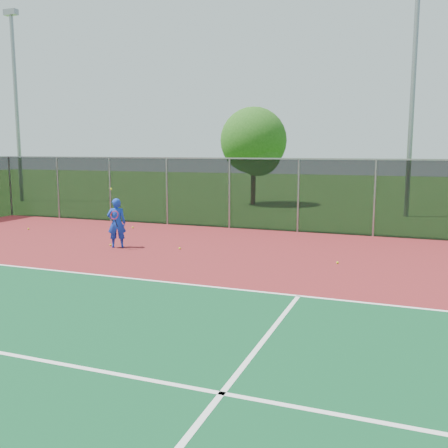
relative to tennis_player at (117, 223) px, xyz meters
name	(u,v)px	position (x,y,z in m)	size (l,w,h in m)	color
ground	(161,329)	(5.16, -6.54, -0.88)	(120.00, 120.00, 0.00)	#295919
court_apron	(203,300)	(5.16, -4.54, -0.87)	(30.00, 20.00, 0.02)	maroon
court_lines	(225,390)	(7.16, -8.42, -0.85)	(22.10, 13.05, 0.00)	white
fence_back	(298,195)	(5.16, 5.46, 0.68)	(30.00, 0.06, 3.03)	black
tennis_player	(117,223)	(0.00, 0.00, 0.00)	(0.75, 0.75, 2.06)	#143AC4
practice_ball_0	(111,245)	(-0.36, 0.13, -0.83)	(0.07, 0.07, 0.07)	#CEE01A
practice_ball_2	(180,248)	(2.18, 0.46, -0.83)	(0.07, 0.07, 0.07)	#CEE01A
practice_ball_4	(133,227)	(-1.72, 3.90, -0.83)	(0.07, 0.07, 0.07)	#CEE01A
practice_ball_5	(338,263)	(7.53, 0.16, -0.83)	(0.07, 0.07, 0.07)	#CEE01A
practice_ball_7	(28,229)	(-5.67, 1.99, -0.83)	(0.07, 0.07, 0.07)	#CEE01A
floodlight_nw	(16,96)	(-14.64, 11.41, 5.93)	(0.90, 0.40, 12.08)	gray
floodlight_n	(413,79)	(9.28, 12.26, 5.93)	(0.90, 0.40, 12.08)	gray
tree_back_left	(255,144)	(0.37, 14.86, 2.86)	(4.06, 4.06, 5.97)	#3A2415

